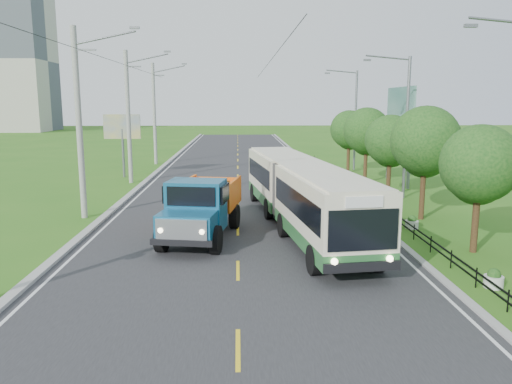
{
  "coord_description": "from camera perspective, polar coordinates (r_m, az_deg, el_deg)",
  "views": [
    {
      "loc": [
        0.03,
        -17.67,
        6.13
      ],
      "look_at": [
        0.89,
        5.91,
        1.9
      ],
      "focal_mm": 35.0,
      "sensor_mm": 36.0,
      "label": 1
    }
  ],
  "objects": [
    {
      "name": "tree_back",
      "position": [
        44.96,
        10.63,
        6.83
      ],
      "size": [
        3.3,
        3.36,
        5.5
      ],
      "color": "#382314",
      "rests_on": "ground"
    },
    {
      "name": "pole_far",
      "position": [
        51.35,
        -11.51,
        8.81
      ],
      "size": [
        3.51,
        0.32,
        10.0
      ],
      "color": "gray",
      "rests_on": "ground"
    },
    {
      "name": "curb_right",
      "position": [
        38.81,
        8.52,
        1.04
      ],
      "size": [
        0.3,
        120.0,
        0.1
      ],
      "primitive_type": "cube",
      "color": "#9E9E99",
      "rests_on": "ground"
    },
    {
      "name": "dump_truck",
      "position": [
        22.78,
        -6.22,
        -1.37
      ],
      "size": [
        3.64,
        7.05,
        2.82
      ],
      "rotation": [
        0.0,
        0.0,
        -0.17
      ],
      "color": "#135377",
      "rests_on": "ground"
    },
    {
      "name": "road",
      "position": [
        38.16,
        -2.1,
        0.93
      ],
      "size": [
        14.0,
        120.0,
        0.02
      ],
      "primitive_type": "cube",
      "color": "#28282B",
      "rests_on": "ground"
    },
    {
      "name": "bus",
      "position": [
        24.57,
        5.14,
        0.29
      ],
      "size": [
        4.72,
        16.85,
        3.21
      ],
      "rotation": [
        0.0,
        0.0,
        0.12
      ],
      "color": "#27622E",
      "rests_on": "ground"
    },
    {
      "name": "centre_dash",
      "position": [
        18.69,
        -2.08,
        -8.92
      ],
      "size": [
        0.12,
        2.2,
        0.0
      ],
      "primitive_type": "cube",
      "color": "yellow",
      "rests_on": "road"
    },
    {
      "name": "tree_third",
      "position": [
        27.7,
        18.79,
        5.19
      ],
      "size": [
        3.6,
        3.62,
        6.0
      ],
      "color": "#382314",
      "rests_on": "ground"
    },
    {
      "name": "planter_near",
      "position": [
        25.84,
        17.38,
        -3.38
      ],
      "size": [
        0.64,
        0.64,
        0.67
      ],
      "color": "silver",
      "rests_on": "ground"
    },
    {
      "name": "billboard_right",
      "position": [
        39.62,
        16.15,
        8.63
      ],
      "size": [
        0.24,
        6.0,
        7.3
      ],
      "color": "slate",
      "rests_on": "ground"
    },
    {
      "name": "edge_line_left",
      "position": [
        38.74,
        -11.98,
        0.87
      ],
      "size": [
        0.12,
        120.0,
        0.0
      ],
      "primitive_type": "cube",
      "color": "silver",
      "rests_on": "road"
    },
    {
      "name": "tree_fifth",
      "position": [
        39.13,
        12.55,
        6.59
      ],
      "size": [
        3.48,
        3.52,
        5.8
      ],
      "color": "#382314",
      "rests_on": "ground"
    },
    {
      "name": "streetlight_mid",
      "position": [
        33.42,
        16.59,
        7.64
      ],
      "size": [
        3.02,
        0.2,
        9.07
      ],
      "color": "slate",
      "rests_on": "ground"
    },
    {
      "name": "planter_far",
      "position": [
        41.0,
        10.01,
        1.81
      ],
      "size": [
        0.64,
        0.64,
        0.67
      ],
      "color": "silver",
      "rests_on": "ground"
    },
    {
      "name": "tree_fourth",
      "position": [
        33.39,
        15.11,
        5.44
      ],
      "size": [
        3.24,
        3.31,
        5.4
      ],
      "color": "#382314",
      "rests_on": "ground"
    },
    {
      "name": "edge_line_right",
      "position": [
        38.73,
        7.79,
        0.99
      ],
      "size": [
        0.12,
        120.0,
        0.0
      ],
      "primitive_type": "cube",
      "color": "silver",
      "rests_on": "road"
    },
    {
      "name": "railing_right",
      "position": [
        33.17,
        11.86,
        -0.18
      ],
      "size": [
        0.04,
        40.0,
        0.6
      ],
      "primitive_type": "cube",
      "color": "black",
      "rests_on": "ground"
    },
    {
      "name": "planter_mid",
      "position": [
        33.32,
        12.86,
        -0.2
      ],
      "size": [
        0.64,
        0.64,
        0.67
      ],
      "color": "silver",
      "rests_on": "ground"
    },
    {
      "name": "tree_second",
      "position": [
        22.26,
        24.15,
        2.54
      ],
      "size": [
        3.18,
        3.26,
        5.3
      ],
      "color": "#382314",
      "rests_on": "ground"
    },
    {
      "name": "ground",
      "position": [
        18.7,
        -2.08,
        -8.98
      ],
      "size": [
        240.0,
        240.0,
        0.0
      ],
      "primitive_type": "plane",
      "color": "#2E6918",
      "rests_on": "ground"
    },
    {
      "name": "pole_mid",
      "position": [
        39.56,
        -14.33,
        8.35
      ],
      "size": [
        3.51,
        0.32,
        10.0
      ],
      "color": "gray",
      "rests_on": "ground"
    },
    {
      "name": "planter_front",
      "position": [
        18.79,
        25.52,
        -8.99
      ],
      "size": [
        0.64,
        0.64,
        0.67
      ],
      "color": "silver",
      "rests_on": "ground"
    },
    {
      "name": "pole_near",
      "position": [
        27.94,
        -19.51,
        7.46
      ],
      "size": [
        3.51,
        0.32,
        10.0
      ],
      "color": "gray",
      "rests_on": "ground"
    },
    {
      "name": "billboard_left",
      "position": [
        42.8,
        -15.05,
        6.79
      ],
      "size": [
        3.0,
        0.2,
        5.2
      ],
      "color": "slate",
      "rests_on": "ground"
    },
    {
      "name": "streetlight_far",
      "position": [
        46.9,
        11.12,
        8.48
      ],
      "size": [
        3.02,
        0.2,
        9.07
      ],
      "color": "slate",
      "rests_on": "ground"
    },
    {
      "name": "curb_left",
      "position": [
        38.83,
        -12.78,
        0.94
      ],
      "size": [
        0.4,
        120.0,
        0.15
      ],
      "primitive_type": "cube",
      "color": "#9E9E99",
      "rests_on": "ground"
    }
  ]
}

